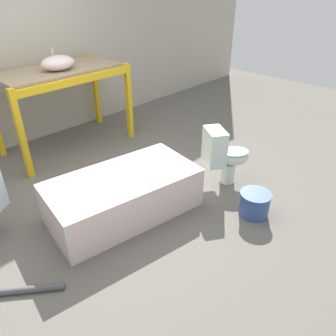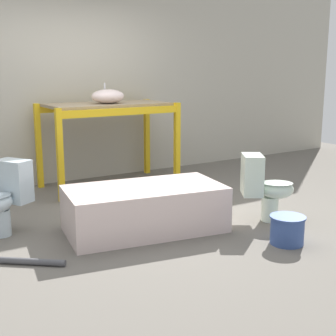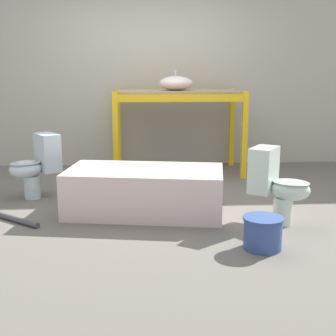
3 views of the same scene
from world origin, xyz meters
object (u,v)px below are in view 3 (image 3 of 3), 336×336
object	(u,v)px
sink_basin	(176,83)
bucket_white	(263,232)
bathtub_main	(145,188)
toilet_near	(37,163)
toilet_far	(277,183)

from	to	relation	value
sink_basin	bucket_white	size ratio (longest dim) A/B	1.36
bathtub_main	toilet_near	bearing A→B (deg)	161.32
sink_basin	bucket_white	distance (m)	2.99
toilet_near	toilet_far	world-z (taller)	same
bucket_white	bathtub_main	bearing A→B (deg)	132.39
toilet_near	toilet_far	distance (m)	2.59
toilet_far	bathtub_main	bearing A→B (deg)	105.06
sink_basin	toilet_near	bearing A→B (deg)	-145.63
sink_basin	bathtub_main	distance (m)	2.04
toilet_far	bucket_white	world-z (taller)	toilet_far
sink_basin	toilet_far	xyz separation A→B (m)	(0.76, -2.14, -0.83)
toilet_near	toilet_far	xyz separation A→B (m)	(2.38, -1.03, 0.00)
toilet_near	bucket_white	distance (m)	2.68
toilet_far	bucket_white	distance (m)	0.72
toilet_far	bucket_white	bearing A→B (deg)	-171.09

